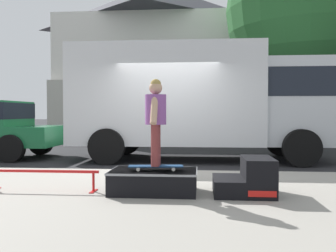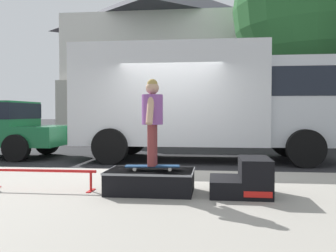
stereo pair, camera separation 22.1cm
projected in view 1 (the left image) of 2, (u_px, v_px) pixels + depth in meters
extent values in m
plane|color=black|center=(163.00, 172.00, 8.23)|extent=(140.00, 140.00, 0.00)
cube|color=gray|center=(142.00, 201.00, 5.24)|extent=(50.00, 5.00, 0.12)
cube|color=black|center=(154.00, 181.00, 5.50)|extent=(1.23, 0.78, 0.33)
cube|color=gray|center=(154.00, 171.00, 5.49)|extent=(1.25, 0.80, 0.03)
cube|color=black|center=(228.00, 186.00, 5.40)|extent=(0.42, 0.81, 0.24)
cube|color=black|center=(258.00, 176.00, 5.36)|extent=(0.42, 0.81, 0.53)
cube|color=red|center=(262.00, 194.00, 4.96)|extent=(0.37, 0.01, 0.08)
cylinder|color=red|center=(43.00, 171.00, 5.63)|extent=(1.68, 0.04, 0.04)
cylinder|color=red|center=(93.00, 182.00, 5.57)|extent=(0.04, 0.04, 0.29)
cube|color=red|center=(94.00, 191.00, 5.57)|extent=(0.06, 0.28, 0.01)
cube|color=navy|center=(156.00, 166.00, 5.46)|extent=(0.80, 0.29, 0.02)
cylinder|color=silver|center=(173.00, 168.00, 5.55)|extent=(0.06, 0.04, 0.05)
cylinder|color=silver|center=(173.00, 169.00, 5.37)|extent=(0.06, 0.04, 0.05)
cylinder|color=silver|center=(139.00, 168.00, 5.54)|extent=(0.06, 0.04, 0.05)
cylinder|color=silver|center=(138.00, 170.00, 5.36)|extent=(0.06, 0.04, 0.05)
cylinder|color=brown|center=(156.00, 145.00, 5.52)|extent=(0.12, 0.12, 0.59)
cylinder|color=brown|center=(155.00, 146.00, 5.37)|extent=(0.12, 0.12, 0.59)
cylinder|color=#8C4C99|center=(156.00, 110.00, 5.43)|extent=(0.30, 0.30, 0.43)
cylinder|color=tan|center=(157.00, 110.00, 5.62)|extent=(0.09, 0.26, 0.41)
cylinder|color=tan|center=(154.00, 110.00, 5.24)|extent=(0.09, 0.26, 0.41)
sphere|color=tan|center=(156.00, 88.00, 5.42)|extent=(0.19, 0.19, 0.19)
sphere|color=tan|center=(156.00, 84.00, 5.42)|extent=(0.15, 0.15, 0.15)
cube|color=silver|center=(167.00, 96.00, 10.37)|extent=(5.00, 2.35, 2.60)
cube|color=silver|center=(297.00, 103.00, 10.07)|extent=(1.90, 2.16, 2.20)
cube|color=black|center=(297.00, 85.00, 10.05)|extent=(1.92, 2.19, 0.70)
cylinder|color=black|center=(281.00, 141.00, 11.29)|extent=(0.90, 0.28, 0.90)
cylinder|color=black|center=(302.00, 148.00, 8.95)|extent=(0.90, 0.28, 0.90)
cylinder|color=black|center=(126.00, 140.00, 11.71)|extent=(0.90, 0.28, 0.90)
cylinder|color=black|center=(107.00, 147.00, 9.37)|extent=(0.90, 0.28, 0.90)
cube|color=#196638|center=(39.00, 136.00, 10.69)|extent=(1.10, 1.85, 0.55)
cylinder|color=black|center=(41.00, 143.00, 11.66)|extent=(0.72, 0.24, 0.72)
cylinder|color=black|center=(11.00, 148.00, 9.81)|extent=(0.72, 0.24, 0.72)
cylinder|color=brown|center=(309.00, 107.00, 14.32)|extent=(0.56, 0.56, 3.05)
sphere|color=#235628|center=(311.00, 11.00, 14.20)|extent=(6.29, 6.29, 6.29)
cube|color=silver|center=(156.00, 82.00, 21.14)|extent=(9.00, 7.50, 6.00)
cube|color=#B2ADA3|center=(145.00, 110.00, 17.22)|extent=(9.00, 0.50, 2.80)
pyramid|color=#38383F|center=(156.00, 6.00, 21.00)|extent=(9.54, 7.95, 2.40)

